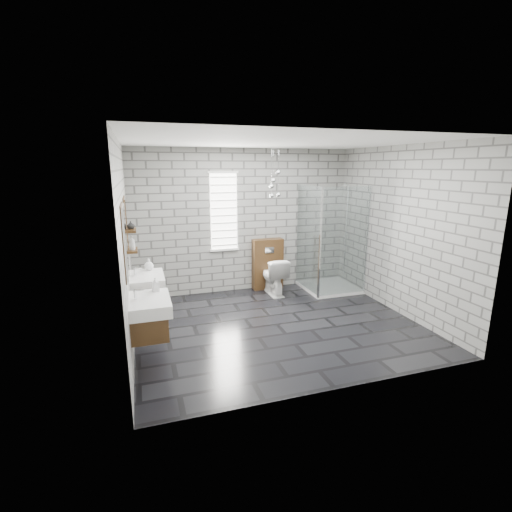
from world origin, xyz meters
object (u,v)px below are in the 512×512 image
vanity_left (146,306)px  shower_enclosure (328,266)px  toilet (274,276)px  cistern_panel (268,264)px  vanity_right (144,281)px

vanity_left → shower_enclosure: shower_enclosure is taller
toilet → cistern_panel: bearing=-91.0°
vanity_right → shower_enclosure: bearing=13.0°
vanity_left → toilet: 3.10m
vanity_right → toilet: 2.57m
shower_enclosure → toilet: shower_enclosure is taller
vanity_right → vanity_left: bearing=-90.0°
vanity_left → cistern_panel: vanity_left is taller
vanity_right → shower_enclosure: (3.41, 0.79, -0.25)m
vanity_left → cistern_panel: (2.35, 2.33, -0.26)m
vanity_left → cistern_panel: bearing=44.7°
vanity_left → toilet: size_ratio=2.23×
shower_enclosure → cistern_panel: bearing=154.0°
vanity_right → toilet: bearing=22.2°
cistern_panel → shower_enclosure: (1.06, -0.52, 0.00)m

